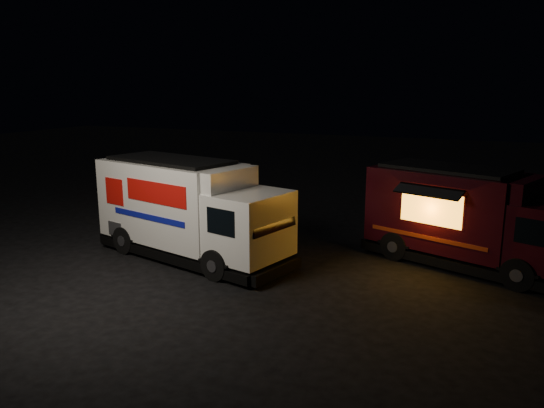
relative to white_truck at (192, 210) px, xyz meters
The scene contains 3 objects.
ground 1.54m from the white_truck, 108.93° to the right, with size 80.00×80.00×0.00m, color black.
white_truck is the anchor object (origin of this frame).
red_truck 7.83m from the white_truck, 18.52° to the left, with size 5.86×2.16×2.73m, color #330910, non-canonical shape.
Camera 1 is at (8.27, -12.12, 4.94)m, focal length 35.00 mm.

